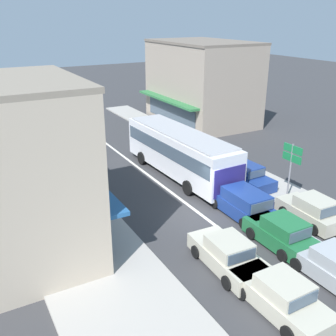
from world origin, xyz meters
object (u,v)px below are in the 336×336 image
Objects in this scene: sedan_adjacent_lane_trail at (281,297)px; wagon_behind_bus_mid at (243,204)px; parked_sedan_kerb_second at (245,176)px; traffic_light_downstreet at (49,110)px; hatchback_adjacent_lane_lead at (281,233)px; pedestrian_browsing_midblock at (54,144)px; city_bus at (180,150)px; pedestrian_with_handbag_near at (102,203)px; sedan_queue_gap_filler at (228,255)px; parked_sedan_kerb_rear at (168,136)px; parked_hatchback_kerb_front at (311,211)px; sedan_queue_far_back at (335,267)px; parked_wagon_kerb_third at (198,153)px; directional_road_sign at (292,159)px.

wagon_behind_bus_mid is at bearing 61.66° from sedan_adjacent_lane_trail.
parked_sedan_kerb_second is 1.01× the size of traffic_light_downstreet.
pedestrian_browsing_midblock is (-6.42, 18.21, 0.36)m from hatchback_adjacent_lane_lead.
city_bus reaches higher than pedestrian_browsing_midblock.
sedan_adjacent_lane_trail is at bearing -71.20° from pedestrian_with_handbag_near.
sedan_queue_gap_filler is at bearing -84.39° from traffic_light_downstreet.
parked_sedan_kerb_rear is (2.90, 6.97, -1.22)m from city_bus.
pedestrian_browsing_midblock reaches higher than parked_sedan_kerb_rear.
pedestrian_with_handbag_near is 1.00× the size of pedestrian_browsing_midblock.
sedan_adjacent_lane_trail is 11.84m from parked_sedan_kerb_second.
parked_sedan_kerb_rear is (2.81, 13.75, -0.08)m from wagon_behind_bus_mid.
parked_hatchback_kerb_front is 16.20m from parked_sedan_kerb_rear.
sedan_queue_gap_filler is at bearing 139.03° from sedan_queue_far_back.
city_bus reaches higher than pedestrian_with_handbag_near.
parked_hatchback_kerb_front is at bearing -91.12° from parked_sedan_kerb_second.
pedestrian_with_handbag_near is (-6.71, 9.74, 0.40)m from sedan_queue_far_back.
parked_sedan_kerb_second is at bearing -86.10° from parked_wagon_kerb_third.
sedan_adjacent_lane_trail is at bearing -84.89° from traffic_light_downstreet.
parked_sedan_kerb_rear is 1.01× the size of traffic_light_downstreet.
traffic_light_downstreet is 1.17× the size of directional_road_sign.
sedan_adjacent_lane_trail is at bearing -88.40° from sedan_queue_gap_filler.
parked_hatchback_kerb_front is 10.82m from parked_wagon_kerb_third.
pedestrian_with_handbag_near reaches higher than parked_wagon_kerb_third.
wagon_behind_bus_mid is 5.13m from sedan_queue_gap_filler.
sedan_adjacent_lane_trail is (-3.31, -0.27, 0.00)m from sedan_queue_far_back.
traffic_light_downstreet reaches higher than pedestrian_browsing_midblock.
pedestrian_with_handbag_near is (-3.41, 10.01, 0.40)m from sedan_adjacent_lane_trail.
parked_sedan_kerb_rear is at bearing 86.28° from parked_wagon_kerb_third.
pedestrian_browsing_midblock reaches higher than parked_sedan_kerb_second.
hatchback_adjacent_lane_lead is 12.08m from parked_wagon_kerb_third.
directional_road_sign is (9.57, -18.87, -0.15)m from traffic_light_downstreet.
sedan_queue_gap_filler is at bearing -134.25° from parked_sedan_kerb_second.
parked_sedan_kerb_rear is (3.14, 20.22, 0.00)m from sedan_queue_far_back.
sedan_adjacent_lane_trail is 21.48m from parked_sedan_kerb_rear.
parked_sedan_kerb_second is at bearing -61.11° from traffic_light_downstreet.
sedan_queue_far_back is 26.24m from traffic_light_downstreet.
parked_hatchback_kerb_front is 3.44m from directional_road_sign.
city_bus is 9.71m from parked_hatchback_kerb_front.
hatchback_adjacent_lane_lead is 2.28× the size of pedestrian_with_handbag_near.
wagon_behind_bus_mid is at bearing -176.85° from directional_road_sign.
sedan_queue_gap_filler is 1.00× the size of parked_sedan_kerb_second.
parked_hatchback_kerb_front is at bearing -109.12° from directional_road_sign.
parked_hatchback_kerb_front is at bearing -42.13° from wagon_behind_bus_mid.
sedan_queue_far_back is 1.13× the size of hatchback_adjacent_lane_lead.
parked_wagon_kerb_third is 8.49m from directional_road_sign.
city_bus is at bearing -50.15° from pedestrian_browsing_midblock.
pedestrian_browsing_midblock is at bearing 125.48° from directional_road_sign.
sedan_queue_far_back is 8.02m from directional_road_sign.
city_bus is 7.64m from parked_sedan_kerb_rear.
parked_sedan_kerb_second is at bearing 71.98° from sedan_queue_far_back.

